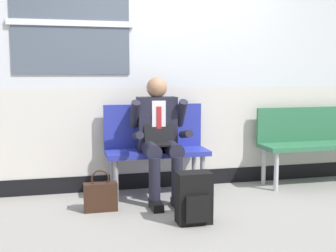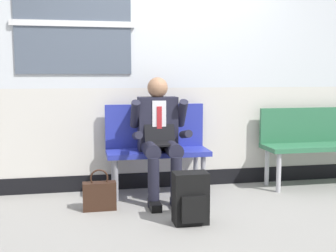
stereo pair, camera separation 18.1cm
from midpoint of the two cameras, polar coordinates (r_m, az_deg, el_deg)
The scene contains 7 objects.
ground_plane at distance 4.32m, azimuth 2.29°, elevation -10.00°, with size 18.00×18.00×0.00m, color gray.
station_wall at distance 4.73m, azimuth 0.50°, elevation 9.26°, with size 6.38×0.16×2.92m.
bench_with_person at distance 4.49m, azimuth -0.39°, elevation -2.27°, with size 1.06×0.42×0.94m.
bench_empty at distance 5.19m, azimuth 20.62°, elevation -1.66°, with size 1.37×0.42×0.88m.
person_seated at distance 4.28m, azimuth 0.11°, elevation -1.20°, with size 0.57×0.70×1.23m.
backpack at distance 3.66m, azimuth 4.47°, elevation -9.65°, with size 0.29×0.22×0.44m.
handbag at distance 4.06m, azimuth -7.84°, elevation -9.15°, with size 0.31×0.12×0.39m.
Camera 2 is at (-0.88, -4.04, 1.27)m, focal length 45.72 mm.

